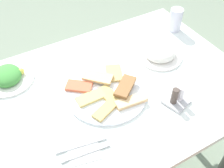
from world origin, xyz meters
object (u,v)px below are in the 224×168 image
condiment_caddy (177,98)px  spoon (85,152)px  dining_table (116,98)px  salad_plate_greens (8,76)px  soda_can (175,20)px  paper_napkin (83,149)px  fork (81,144)px  salad_plate_rice (160,53)px  pide_platter (107,92)px

condiment_caddy → spoon: bearing=3.6°
dining_table → salad_plate_greens: 0.48m
soda_can → condiment_caddy: bearing=52.0°
paper_napkin → condiment_caddy: condiment_caddy is taller
condiment_caddy → fork: bearing=-1.3°
salad_plate_rice → soda_can: 0.25m
salad_plate_rice → paper_napkin: (0.53, 0.27, -0.02)m
spoon → condiment_caddy: bearing=-168.8°
dining_table → spoon: (0.25, 0.23, 0.08)m
pide_platter → spoon: (0.20, 0.21, -0.01)m
pide_platter → salad_plate_rice: 0.34m
dining_table → soda_can: 0.54m
salad_plate_greens → soda_can: soda_can is taller
dining_table → paper_napkin: 0.34m
salad_plate_rice → fork: size_ratio=1.15×
salad_plate_rice → spoon: (0.53, 0.29, -0.02)m
dining_table → fork: bearing=36.9°
fork → soda_can: bearing=-141.1°
salad_plate_greens → spoon: salad_plate_greens is taller
fork → salad_plate_rice: bearing=-144.0°
salad_plate_greens → fork: (-0.13, 0.46, -0.01)m
salad_plate_greens → fork: 0.48m
condiment_caddy → salad_plate_rice: bearing=-113.5°
fork → spoon: 0.04m
pide_platter → salad_plate_rice: size_ratio=1.59×
soda_can → condiment_caddy: soda_can is taller
pide_platter → fork: 0.26m
salad_plate_rice → soda_can: bearing=-144.7°
spoon → salad_plate_greens: bearing=-67.4°
salad_plate_rice → fork: (0.53, 0.25, -0.02)m
soda_can → paper_napkin: size_ratio=1.09×
salad_plate_greens → soda_can: bearing=176.1°
pide_platter → paper_napkin: pide_platter is taller
soda_can → salad_plate_greens: bearing=-3.9°
pide_platter → salad_plate_rice: bearing=-166.1°
salad_plate_greens → paper_napkin: size_ratio=2.01×
paper_napkin → dining_table: bearing=-140.6°
spoon → fork: bearing=-82.4°
salad_plate_rice → condiment_caddy: 0.29m
dining_table → condiment_caddy: 0.28m
spoon → condiment_caddy: size_ratio=1.59×
salad_plate_greens → fork: salad_plate_greens is taller
soda_can → spoon: 0.86m
pide_platter → soda_can: bearing=-157.1°
salad_plate_greens → soda_can: size_ratio=1.84×
paper_napkin → fork: fork is taller
salad_plate_greens → paper_napkin: bearing=105.6°
soda_can → paper_napkin: (0.74, 0.42, -0.06)m
pide_platter → condiment_caddy: (-0.22, 0.18, 0.01)m
dining_table → salad_plate_rice: bearing=-167.0°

